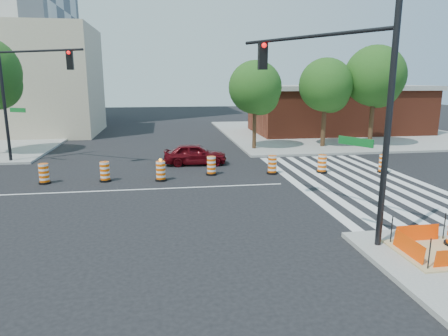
# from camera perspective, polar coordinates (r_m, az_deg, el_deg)

# --- Properties ---
(ground) EXTENTS (120.00, 120.00, 0.00)m
(ground) POSITION_cam_1_polar(r_m,az_deg,el_deg) (19.53, -11.98, -3.03)
(ground) COLOR black
(ground) RESTS_ON ground
(sidewalk_ne) EXTENTS (22.00, 22.00, 0.15)m
(sidewalk_ne) POSITION_cam_1_polar(r_m,az_deg,el_deg) (40.76, 15.73, 4.91)
(sidewalk_ne) COLOR gray
(sidewalk_ne) RESTS_ON ground
(crosswalk_east) EXTENTS (6.75, 13.50, 0.01)m
(crosswalk_east) POSITION_cam_1_polar(r_m,az_deg,el_deg) (21.79, 18.13, -1.75)
(crosswalk_east) COLOR silver
(crosswalk_east) RESTS_ON ground
(lane_centerline) EXTENTS (14.00, 0.12, 0.01)m
(lane_centerline) POSITION_cam_1_polar(r_m,az_deg,el_deg) (19.53, -11.98, -3.02)
(lane_centerline) COLOR silver
(lane_centerline) RESTS_ON ground
(excavation_pit) EXTENTS (2.20, 2.20, 0.90)m
(excavation_pit) POSITION_cam_1_polar(r_m,az_deg,el_deg) (13.45, 28.02, -10.48)
(excavation_pit) COLOR tan
(excavation_pit) RESTS_ON ground
(brick_storefront) EXTENTS (16.50, 8.50, 4.60)m
(brick_storefront) POSITION_cam_1_polar(r_m,az_deg,el_deg) (40.55, 15.92, 8.05)
(brick_storefront) COLOR maroon
(brick_storefront) RESTS_ON ground
(beige_midrise) EXTENTS (14.00, 10.00, 10.00)m
(beige_midrise) POSITION_cam_1_polar(r_m,az_deg,el_deg) (42.88, -27.20, 10.97)
(beige_midrise) COLOR #B7AA8C
(beige_midrise) RESTS_ON ground
(red_coupe) EXTENTS (3.95, 1.79, 1.31)m
(red_coupe) POSITION_cam_1_polar(r_m,az_deg,el_deg) (24.64, -4.16, 1.99)
(red_coupe) COLOR #50060D
(red_coupe) RESTS_ON ground
(signal_pole_se) EXTENTS (3.25, 5.48, 8.25)m
(signal_pole_se) POSITION_cam_1_polar(r_m,az_deg,el_deg) (13.41, 16.29, 11.65)
(signal_pole_se) COLOR black
(signal_pole_se) RESTS_ON ground
(signal_pole_nw) EXTENTS (5.59, 3.43, 8.50)m
(signal_pole_nw) POSITION_cam_1_polar(r_m,az_deg,el_deg) (26.84, -26.78, 11.33)
(signal_pole_nw) COLOR black
(signal_pole_nw) RESTS_ON ground
(tree_north_c) EXTENTS (3.84, 3.84, 6.53)m
(tree_north_c) POSITION_cam_1_polar(r_m,az_deg,el_deg) (29.48, 4.52, 11.00)
(tree_north_c) COLOR #382314
(tree_north_c) RESTS_ON ground
(tree_north_d) EXTENTS (3.97, 3.97, 6.75)m
(tree_north_d) POSITION_cam_1_polar(r_m,az_deg,el_deg) (31.32, 14.36, 11.01)
(tree_north_d) COLOR #382314
(tree_north_d) RESTS_ON ground
(tree_north_e) EXTENTS (4.52, 4.52, 7.68)m
(tree_north_e) POSITION_cam_1_polar(r_m,az_deg,el_deg) (32.66, 20.76, 11.75)
(tree_north_e) COLOR #382314
(tree_north_e) RESTS_ON ground
(median_drum_2) EXTENTS (0.60, 0.60, 1.02)m
(median_drum_2) POSITION_cam_1_polar(r_m,az_deg,el_deg) (22.03, -24.32, -0.83)
(median_drum_2) COLOR black
(median_drum_2) RESTS_ON ground
(median_drum_3) EXTENTS (0.60, 0.60, 1.02)m
(median_drum_3) POSITION_cam_1_polar(r_m,az_deg,el_deg) (21.42, -16.64, -0.59)
(median_drum_3) COLOR black
(median_drum_3) RESTS_ON ground
(median_drum_4) EXTENTS (0.60, 0.60, 1.18)m
(median_drum_4) POSITION_cam_1_polar(r_m,az_deg,el_deg) (20.91, -9.02, -0.50)
(median_drum_4) COLOR black
(median_drum_4) RESTS_ON ground
(median_drum_5) EXTENTS (0.60, 0.60, 1.02)m
(median_drum_5) POSITION_cam_1_polar(r_m,az_deg,el_deg) (21.95, -1.82, 0.24)
(median_drum_5) COLOR black
(median_drum_5) RESTS_ON ground
(median_drum_6) EXTENTS (0.60, 0.60, 1.02)m
(median_drum_6) POSITION_cam_1_polar(r_m,az_deg,el_deg) (22.34, 6.90, 0.37)
(median_drum_6) COLOR black
(median_drum_6) RESTS_ON ground
(median_drum_7) EXTENTS (0.60, 0.60, 1.02)m
(median_drum_7) POSITION_cam_1_polar(r_m,az_deg,el_deg) (23.12, 13.83, 0.51)
(median_drum_7) COLOR black
(median_drum_7) RESTS_ON ground
(median_drum_8) EXTENTS (0.60, 0.60, 1.02)m
(median_drum_8) POSITION_cam_1_polar(r_m,az_deg,el_deg) (24.15, 21.79, 0.48)
(median_drum_8) COLOR black
(median_drum_8) RESTS_ON ground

